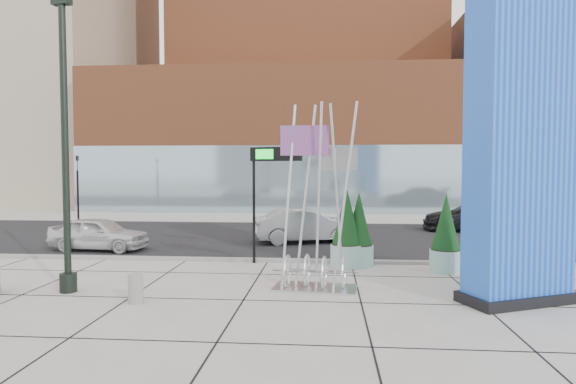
# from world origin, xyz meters

# --- Properties ---
(ground) EXTENTS (160.00, 160.00, 0.00)m
(ground) POSITION_xyz_m (0.00, 0.00, 0.00)
(ground) COLOR #9E9991
(ground) RESTS_ON ground
(street_asphalt) EXTENTS (80.00, 12.00, 0.02)m
(street_asphalt) POSITION_xyz_m (0.00, 10.00, 0.01)
(street_asphalt) COLOR black
(street_asphalt) RESTS_ON ground
(curb_edge) EXTENTS (80.00, 0.30, 0.12)m
(curb_edge) POSITION_xyz_m (0.00, 4.00, 0.06)
(curb_edge) COLOR gray
(curb_edge) RESTS_ON ground
(tower_podium) EXTENTS (34.00, 10.00, 11.00)m
(tower_podium) POSITION_xyz_m (1.00, 27.00, 5.50)
(tower_podium) COLOR #A1522E
(tower_podium) RESTS_ON ground
(tower_glass_front) EXTENTS (34.00, 0.60, 5.00)m
(tower_glass_front) POSITION_xyz_m (1.00, 22.20, 2.50)
(tower_glass_front) COLOR #8CA5B2
(tower_glass_front) RESTS_ON ground
(building_beige_left) EXTENTS (18.00, 20.00, 34.00)m
(building_beige_left) POSITION_xyz_m (-26.00, 34.00, 17.00)
(building_beige_left) COLOR #9E9379
(building_beige_left) RESTS_ON ground
(blue_pylon) EXTENTS (3.12, 2.29, 9.50)m
(blue_pylon) POSITION_xyz_m (7.92, -0.62, 4.59)
(blue_pylon) COLOR blue
(blue_pylon) RESTS_ON ground
(lamp_post) EXTENTS (0.54, 0.45, 8.25)m
(lamp_post) POSITION_xyz_m (-3.92, -0.58, 3.38)
(lamp_post) COLOR black
(lamp_post) RESTS_ON ground
(public_art_sculpture) EXTENTS (2.41, 1.42, 5.20)m
(public_art_sculpture) POSITION_xyz_m (2.83, 0.28, 1.36)
(public_art_sculpture) COLOR silver
(public_art_sculpture) RESTS_ON ground
(concrete_bollard) EXTENTS (0.37, 0.37, 0.73)m
(concrete_bollard) POSITION_xyz_m (-1.66, -1.46, 0.36)
(concrete_bollard) COLOR gray
(concrete_bollard) RESTS_ON ground
(overhead_street_sign) EXTENTS (1.87, 0.84, 4.11)m
(overhead_street_sign) POSITION_xyz_m (1.24, 3.80, 3.53)
(overhead_street_sign) COLOR black
(overhead_street_sign) RESTS_ON ground
(round_planter_east) EXTENTS (1.02, 1.02, 2.55)m
(round_planter_east) POSITION_xyz_m (7.00, 2.89, 1.21)
(round_planter_east) COLOR #93C7BB
(round_planter_east) RESTS_ON ground
(round_planter_mid) EXTENTS (1.02, 1.02, 2.56)m
(round_planter_mid) POSITION_xyz_m (4.23, 3.60, 1.21)
(round_planter_mid) COLOR #93C7BB
(round_planter_mid) RESTS_ON ground
(round_planter_west) EXTENTS (1.09, 1.09, 2.73)m
(round_planter_west) POSITION_xyz_m (3.80, 3.40, 1.29)
(round_planter_west) COLOR #93C7BB
(round_planter_west) RESTS_ON ground
(car_white_west) EXTENTS (4.11, 1.95, 1.36)m
(car_white_west) POSITION_xyz_m (-6.17, 5.80, 0.68)
(car_white_west) COLOR silver
(car_white_west) RESTS_ON ground
(car_silver_mid) EXTENTS (4.93, 2.75, 1.54)m
(car_silver_mid) POSITION_xyz_m (2.19, 8.50, 0.77)
(car_silver_mid) COLOR #A6A8AD
(car_silver_mid) RESTS_ON ground
(car_dark_east) EXTENTS (5.71, 2.69, 1.61)m
(car_dark_east) POSITION_xyz_m (11.06, 13.06, 0.81)
(car_dark_east) COLOR black
(car_dark_east) RESTS_ON ground
(traffic_signal) EXTENTS (0.15, 0.18, 4.10)m
(traffic_signal) POSITION_xyz_m (-12.00, 15.00, 2.30)
(traffic_signal) COLOR black
(traffic_signal) RESTS_ON ground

